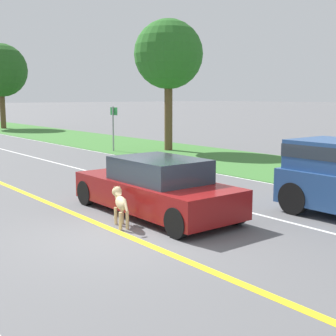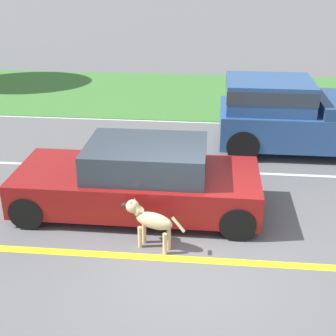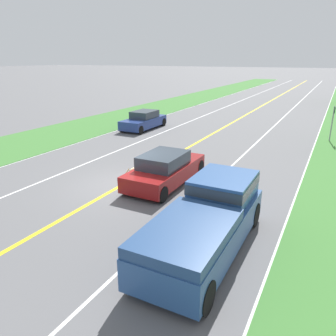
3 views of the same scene
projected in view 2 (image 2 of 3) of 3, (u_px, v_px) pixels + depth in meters
name	position (u px, v px, depth m)	size (l,w,h in m)	color
ground_plane	(191.00, 260.00, 7.73)	(400.00, 400.00, 0.00)	#5B5B5E
centre_divider_line	(191.00, 260.00, 7.73)	(0.18, 160.00, 0.01)	yellow
lane_edge_line_right	(204.00, 122.00, 14.07)	(0.14, 160.00, 0.01)	white
lane_dash_same_dir	(199.00, 171.00, 10.90)	(0.10, 160.00, 0.01)	white
grass_verge_right	(206.00, 95.00, 16.78)	(6.00, 160.00, 0.03)	#3D7533
ego_car	(140.00, 180.00, 8.98)	(1.91, 4.65, 1.40)	maroon
dog	(149.00, 220.00, 7.86)	(0.50, 1.15, 0.86)	#D1B784
pickup_truck	(322.00, 116.00, 11.70)	(2.03, 5.55, 1.81)	#284C84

